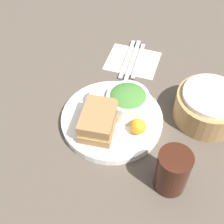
% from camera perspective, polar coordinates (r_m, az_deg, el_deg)
% --- Properties ---
extents(ground_plane, '(4.00, 4.00, 0.00)m').
position_cam_1_polar(ground_plane, '(0.84, 0.00, -1.81)').
color(ground_plane, '#4C4238').
extents(plate, '(0.27, 0.27, 0.02)m').
position_cam_1_polar(plate, '(0.83, 0.00, -1.36)').
color(plate, white).
rests_on(plate, ground_plane).
extents(sandwich, '(0.12, 0.09, 0.06)m').
position_cam_1_polar(sandwich, '(0.77, -2.48, -1.65)').
color(sandwich, olive).
rests_on(sandwich, plate).
extents(salad_bowl, '(0.11, 0.11, 0.07)m').
position_cam_1_polar(salad_bowl, '(0.81, 2.90, 2.10)').
color(salad_bowl, silver).
rests_on(salad_bowl, plate).
extents(dressing_cup, '(0.06, 0.06, 0.04)m').
position_cam_1_polar(dressing_cup, '(0.83, -2.22, 2.36)').
color(dressing_cup, '#B7B7BC').
rests_on(dressing_cup, plate).
extents(orange_wedge, '(0.04, 0.04, 0.04)m').
position_cam_1_polar(orange_wedge, '(0.78, 4.81, -2.68)').
color(orange_wedge, orange).
rests_on(orange_wedge, plate).
extents(drink_glass, '(0.07, 0.07, 0.11)m').
position_cam_1_polar(drink_glass, '(0.70, 10.97, -10.55)').
color(drink_glass, '#38190F').
rests_on(drink_glass, ground_plane).
extents(bread_basket, '(0.17, 0.17, 0.09)m').
position_cam_1_polar(bread_basket, '(0.85, 17.22, 1.07)').
color(bread_basket, '#997547').
rests_on(bread_basket, ground_plane).
extents(napkin, '(0.13, 0.16, 0.00)m').
position_cam_1_polar(napkin, '(1.01, 3.79, 9.35)').
color(napkin, beige).
rests_on(napkin, ground_plane).
extents(fork, '(0.19, 0.02, 0.01)m').
position_cam_1_polar(fork, '(1.01, 2.79, 9.73)').
color(fork, '#B2B2B7').
rests_on(fork, napkin).
extents(knife, '(0.20, 0.02, 0.01)m').
position_cam_1_polar(knife, '(1.00, 3.81, 9.55)').
color(knife, '#B2B2B7').
rests_on(knife, napkin).
extents(spoon, '(0.17, 0.02, 0.01)m').
position_cam_1_polar(spoon, '(1.00, 4.82, 9.36)').
color(spoon, '#B2B2B7').
rests_on(spoon, napkin).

